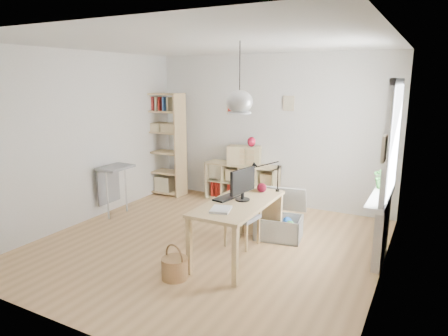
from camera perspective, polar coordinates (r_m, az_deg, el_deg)
The scene contains 20 objects.
ground at distance 5.70m, azimuth -2.35°, elevation -10.85°, with size 4.50×4.50×0.00m, color tan.
room_shell at distance 4.84m, azimuth 2.23°, elevation 9.44°, with size 4.50×4.50×4.50m.
window_unit at distance 5.17m, azimuth 23.03°, elevation 3.62°, with size 0.07×1.16×1.46m.
radiator at distance 5.45m, azimuth 21.60°, elevation -8.35°, with size 0.10×0.80×0.80m, color silver.
windowsill at distance 5.32m, azimuth 21.45°, elevation -3.96°, with size 0.22×1.20×0.06m, color white.
desk at distance 5.09m, azimuth 2.10°, elevation -5.83°, with size 0.70×1.50×0.75m.
cube_shelf at distance 7.55m, azimuth 2.53°, elevation -2.49°, with size 1.40×0.38×0.72m.
tall_bookshelf at distance 7.94m, azimuth -8.57°, elevation 3.97°, with size 0.80×0.38×2.00m.
side_table at distance 6.93m, azimuth -15.59°, elevation -1.17°, with size 0.40×0.55×0.85m.
chair at distance 5.56m, azimuth 2.93°, elevation -6.46°, with size 0.43×0.43×0.79m.
wicker_basket at distance 4.79m, azimuth -7.07°, elevation -13.91°, with size 0.30×0.30×0.42m.
storage_chest at distance 5.93m, azimuth 8.03°, elevation -7.67°, with size 0.75×0.82×0.69m.
monitor at distance 5.06m, azimuth 2.68°, elevation -2.12°, with size 0.19×0.47×0.41m.
keyboard at distance 5.21m, azimuth 0.59°, elevation -4.18°, with size 0.17×0.46×0.02m, color black.
task_lamp at distance 5.51m, azimuth 5.77°, elevation -0.54°, with size 0.37×0.14×0.40m.
yarn_ball at distance 5.48m, azimuth 5.42°, elevation -2.82°, with size 0.13×0.13×0.13m, color #4C0A16.
paper_tray at distance 4.73m, azimuth -0.46°, elevation -5.95°, with size 0.22×0.28×0.03m, color white.
drawer_chest at distance 7.35m, azimuth 2.89°, elevation 1.83°, with size 0.60×0.27×0.34m, color #C7B383.
red_vase at distance 7.25m, azimuth 3.95°, elevation 3.76°, with size 0.15×0.15×0.18m, color maroon.
potted_plant at distance 5.62m, azimuth 21.83°, elevation -1.20°, with size 0.28×0.24×0.31m, color #235C22.
Camera 1 is at (2.65, -4.50, 2.28)m, focal length 32.00 mm.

